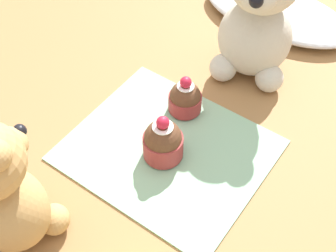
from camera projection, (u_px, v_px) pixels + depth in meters
ground_plane at (168, 151)px, 0.68m from camera, size 4.00×4.00×0.00m
knitted_placemat at (168, 149)px, 0.68m from camera, size 0.28×0.24×0.01m
tulle_cloth at (277, 12)px, 0.87m from camera, size 0.29×0.15×0.04m
teddy_bear_cream at (259, 12)px, 0.70m from camera, size 0.14×0.14×0.24m
teddy_bear_tan at (1, 191)px, 0.53m from camera, size 0.11×0.11×0.21m
cupcake_near_cream_bear at (185, 98)px, 0.71m from camera, size 0.05×0.05×0.07m
cupcake_near_tan_bear at (164, 142)px, 0.65m from camera, size 0.06×0.06×0.08m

